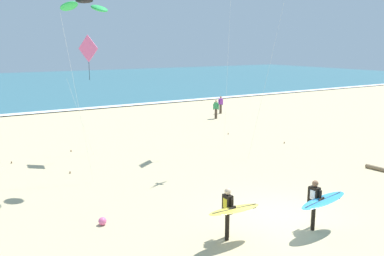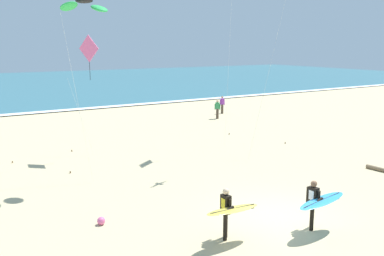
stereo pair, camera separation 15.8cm
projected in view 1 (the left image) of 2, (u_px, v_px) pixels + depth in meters
ground_plane at (280, 216)px, 14.84m from camera, size 160.00×160.00×0.00m
ocean_water at (17, 85)px, 63.43m from camera, size 160.00×60.00×0.08m
shoreline_foam at (68, 110)px, 38.63m from camera, size 160.00×1.21×0.01m
surfer_lead at (230, 210)px, 12.77m from camera, size 1.92×0.89×1.71m
surfer_trailing at (319, 201)px, 13.48m from camera, size 2.07×0.99×1.71m
kite_diamond_rose_far at (88, 51)px, 21.68m from camera, size 1.17×2.29×6.63m
kite_arc_charcoal_high at (84, 6)px, 16.78m from camera, size 2.21×2.72×7.98m
bystander_purple_top at (221, 105)px, 36.90m from camera, size 0.50×0.22×1.59m
bystander_green_top at (216, 109)px, 34.32m from camera, size 0.34×0.41×1.59m
beach_ball at (102, 221)px, 14.06m from camera, size 0.28×0.28×0.28m
driftwood_log at (376, 168)px, 20.28m from camera, size 0.32×1.04×0.20m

